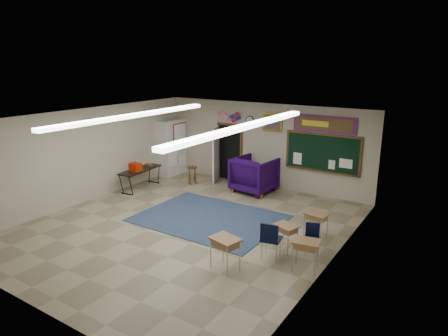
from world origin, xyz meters
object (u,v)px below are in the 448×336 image
Objects in this scene: student_desk_front_right at (316,224)px; folding_table at (140,178)px; student_desk_front_left at (286,236)px; wooden_stool at (192,175)px; wingback_armchair at (254,175)px.

student_desk_front_right is 0.39× the size of folding_table.
folding_table is (-6.72, 0.56, 0.01)m from student_desk_front_right.
folding_table is (-6.36, 1.61, 0.03)m from student_desk_front_left.
student_desk_front_left is 5.95m from wooden_stool.
student_desk_front_left is at bearing -100.77° from student_desk_front_right.
folding_table reaches higher than wooden_stool.
folding_table is 2.70× the size of wooden_stool.
student_desk_front_right reaches higher than wooden_stool.
student_desk_front_left is 0.95× the size of student_desk_front_right.
wingback_armchair is at bearing 11.94° from wooden_stool.
student_desk_front_right is 5.83m from wooden_stool.
wingback_armchair is 4.01m from student_desk_front_right.
wooden_stool is at bearing 168.33° from student_desk_front_left.
student_desk_front_left is (2.79, -3.52, -0.25)m from wingback_armchair.
student_desk_front_right is at bearing 89.98° from student_desk_front_left.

